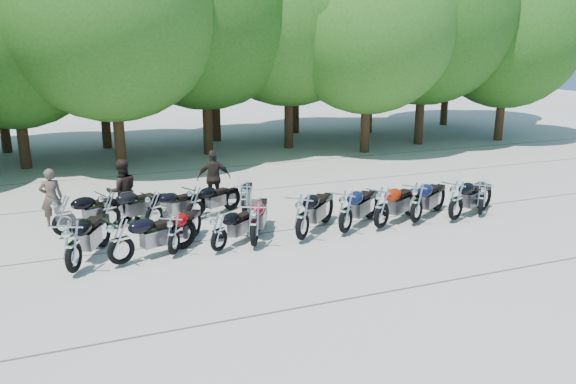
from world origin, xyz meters
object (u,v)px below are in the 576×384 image
object	(u,v)px
motorcycle_0	(72,245)
motorcycle_13	(154,208)
motorcycle_5	(302,216)
motorcycle_12	(109,208)
motorcycle_8	(417,202)
rider_1	(123,191)
motorcycle_3	(219,231)
motorcycle_7	(382,207)
motorcycle_15	(244,198)
rider_2	(214,178)
motorcycle_4	(254,223)
motorcycle_14	(195,202)
motorcycle_10	(481,197)
motorcycle_9	(456,199)
motorcycle_1	(120,240)
rider_0	(51,198)
motorcycle_11	(63,214)
motorcycle_2	(173,233)
motorcycle_6	(346,211)

from	to	relation	value
motorcycle_0	motorcycle_13	world-z (taller)	motorcycle_0
motorcycle_5	motorcycle_12	xyz separation A→B (m)	(-4.61, 2.84, -0.09)
motorcycle_8	rider_1	distance (m)	8.44
motorcycle_3	motorcycle_7	xyz separation A→B (m)	(4.64, 0.07, 0.10)
motorcycle_7	motorcycle_15	world-z (taller)	motorcycle_7
rider_2	motorcycle_4	bearing A→B (deg)	100.11
motorcycle_13	motorcycle_14	xyz separation A→B (m)	(1.20, 0.20, -0.00)
motorcycle_3	motorcycle_10	xyz separation A→B (m)	(8.09, 0.12, 0.00)
motorcycle_8	motorcycle_15	size ratio (longest dim) A/B	1.20
motorcycle_9	motorcycle_15	size ratio (longest dim) A/B	1.21
motorcycle_1	motorcycle_9	bearing A→B (deg)	-113.25
motorcycle_13	rider_0	bearing A→B (deg)	40.91
motorcycle_11	motorcycle_1	bearing A→B (deg)	-176.89
motorcycle_0	rider_2	xyz separation A→B (m)	(4.31, 4.30, 0.19)
motorcycle_0	motorcycle_7	size ratio (longest dim) A/B	1.03
motorcycle_12	motorcycle_15	world-z (taller)	motorcycle_12
motorcycle_2	motorcycle_6	distance (m)	4.62
motorcycle_6	motorcycle_13	size ratio (longest dim) A/B	1.19
motorcycle_1	rider_0	bearing A→B (deg)	-1.10
motorcycle_4	motorcycle_11	bearing A→B (deg)	-4.50
motorcycle_11	motorcycle_9	bearing A→B (deg)	-126.07
motorcycle_5	rider_1	size ratio (longest dim) A/B	1.36
motorcycle_10	rider_2	distance (m)	8.23
motorcycle_0	motorcycle_2	xyz separation A→B (m)	(2.29, 0.31, -0.11)
motorcycle_1	motorcycle_12	world-z (taller)	motorcycle_1
motorcycle_11	motorcycle_15	bearing A→B (deg)	-111.36
motorcycle_6	motorcycle_3	bearing A→B (deg)	53.11
motorcycle_9	motorcycle_11	xyz separation A→B (m)	(-10.58, 2.69, -0.04)
motorcycle_7	motorcycle_11	size ratio (longest dim) A/B	1.05
motorcycle_0	motorcycle_15	world-z (taller)	motorcycle_0
motorcycle_9	motorcycle_15	xyz separation A→B (m)	(-5.55, 2.73, -0.12)
motorcycle_5	motorcycle_15	bearing A→B (deg)	-29.09
motorcycle_14	rider_2	bearing A→B (deg)	-62.48
motorcycle_7	motorcycle_13	bearing A→B (deg)	38.00
motorcycle_14	motorcycle_11	bearing A→B (deg)	64.15
motorcycle_1	rider_1	world-z (taller)	rider_1
motorcycle_7	rider_2	distance (m)	5.54
motorcycle_1	motorcycle_3	distance (m)	2.34
motorcycle_7	rider_1	xyz separation A→B (m)	(-6.58, 3.37, 0.24)
motorcycle_13	rider_1	world-z (taller)	rider_1
motorcycle_3	motorcycle_10	size ratio (longest dim) A/B	1.00
motorcycle_13	motorcycle_5	bearing A→B (deg)	-152.37
motorcycle_9	motorcycle_14	size ratio (longest dim) A/B	1.18
motorcycle_12	motorcycle_15	distance (m)	3.85
motorcycle_6	motorcycle_14	size ratio (longest dim) A/B	1.20
motorcycle_2	motorcycle_5	xyz separation A→B (m)	(3.31, -0.19, 0.12)
rider_1	motorcycle_15	bearing A→B (deg)	160.33
motorcycle_11	rider_1	distance (m)	1.84
motorcycle_6	motorcycle_14	world-z (taller)	motorcycle_6
motorcycle_11	motorcycle_3	bearing A→B (deg)	-148.12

